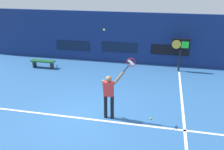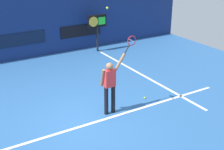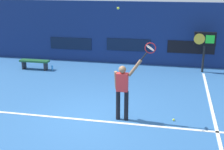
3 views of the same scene
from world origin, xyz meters
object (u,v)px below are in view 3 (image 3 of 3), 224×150
at_px(tennis_ball, 118,8).
at_px(tennis_player, 123,88).
at_px(spare_ball, 174,120).
at_px(water_bottle, 52,68).
at_px(scoreboard_clock, 205,41).
at_px(tennis_racket, 150,49).
at_px(court_bench, 35,62).

bearing_deg(tennis_ball, tennis_player, 36.41).
bearing_deg(spare_ball, water_bottle, 142.45).
xyz_separation_m(tennis_player, water_bottle, (-4.14, 4.58, -0.89)).
bearing_deg(tennis_player, scoreboard_clock, 64.89).
bearing_deg(spare_ball, tennis_racket, -164.04).
height_order(tennis_player, water_bottle, tennis_player).
distance_m(tennis_player, court_bench, 6.82).
bearing_deg(court_bench, tennis_player, -42.46).
height_order(court_bench, water_bottle, court_bench).
bearing_deg(tennis_racket, water_bottle, 136.86).
bearing_deg(water_bottle, court_bench, 180.00).
relative_size(tennis_racket, court_bench, 0.42).
xyz_separation_m(court_bench, spare_ball, (6.54, -4.36, -0.30)).
bearing_deg(tennis_player, court_bench, 137.54).
xyz_separation_m(water_bottle, spare_ball, (5.67, -4.36, -0.09)).
bearing_deg(tennis_racket, tennis_ball, -174.17).
bearing_deg(water_bottle, tennis_ball, -49.38).
bearing_deg(tennis_ball, tennis_racket, 5.83).
height_order(tennis_racket, spare_ball, tennis_racket).
bearing_deg(water_bottle, tennis_player, -47.91).
xyz_separation_m(scoreboard_clock, water_bottle, (-6.83, -1.18, -1.33)).
height_order(court_bench, spare_ball, court_bench).
relative_size(tennis_racket, scoreboard_clock, 0.32).
distance_m(tennis_racket, water_bottle, 7.03).
relative_size(tennis_ball, water_bottle, 0.28).
relative_size(tennis_player, court_bench, 1.37).
bearing_deg(scoreboard_clock, tennis_racket, -108.63).
bearing_deg(tennis_player, water_bottle, 132.09).
distance_m(court_bench, spare_ball, 7.87).
distance_m(tennis_ball, spare_ball, 3.71).
xyz_separation_m(scoreboard_clock, spare_ball, (-1.16, -5.54, -1.41)).
bearing_deg(tennis_ball, spare_ball, 10.67).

